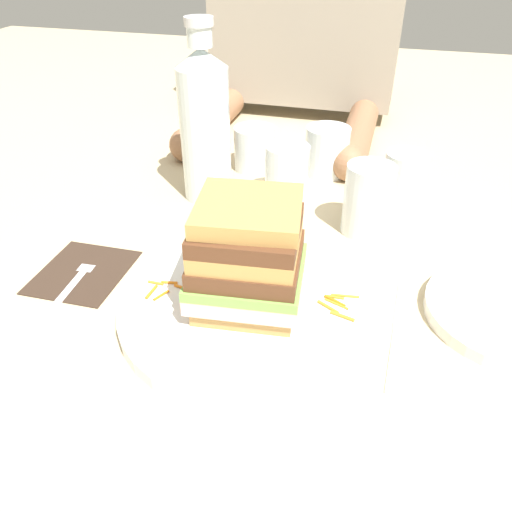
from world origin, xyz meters
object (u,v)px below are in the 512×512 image
water_bottle (205,124)px  empty_tumbler_0 (254,149)px  napkin_dark (83,272)px  side_plate (510,313)px  main_plate (249,304)px  empty_tumbler_1 (404,177)px  empty_tumbler_2 (327,151)px  empty_tumbler_3 (287,173)px  sandwich (249,255)px  diner_across (304,1)px  knife (400,331)px  juice_glass (367,203)px  fork (74,280)px

water_bottle → empty_tumbler_0: water_bottle is taller
napkin_dark → side_plate: size_ratio=0.65×
main_plate → empty_tumbler_1: bearing=64.2°
empty_tumbler_2 → empty_tumbler_3: bearing=-111.4°
sandwich → diner_across: 0.73m
knife → empty_tumbler_1: bearing=92.3°
juice_glass → water_bottle: bearing=170.3°
main_plate → empty_tumbler_2: size_ratio=3.56×
knife → empty_tumbler_2: (-0.15, 0.40, 0.04)m
empty_tumbler_3 → juice_glass: bearing=-26.5°
sandwich → empty_tumbler_2: size_ratio=1.60×
knife → sandwich: bearing=-177.3°
sandwich → water_bottle: (-0.15, 0.26, 0.04)m
fork → water_bottle: water_bottle is taller
knife → empty_tumbler_3: empty_tumbler_3 is taller
napkin_dark → empty_tumbler_0: (0.13, 0.37, 0.04)m
main_plate → juice_glass: size_ratio=2.91×
knife → side_plate: side_plate is taller
knife → diner_across: (-0.26, 0.69, 0.24)m
empty_tumbler_2 → empty_tumbler_3: (-0.05, -0.12, 0.00)m
juice_glass → side_plate: 0.24m
knife → side_plate: bearing=25.8°
water_bottle → diner_across: bearing=81.9°
knife → diner_across: diner_across is taller
main_plate → diner_across: size_ratio=0.55×
empty_tumbler_2 → napkin_dark: bearing=-123.1°
napkin_dark → knife: bearing=-0.6°
empty_tumbler_2 → empty_tumbler_3: 0.13m
knife → juice_glass: size_ratio=1.95×
water_bottle → side_plate: (0.44, -0.20, -0.11)m
empty_tumbler_0 → fork: bearing=-107.4°
sandwich → side_plate: bearing=12.7°
empty_tumbler_1 → empty_tumbler_2: size_ratio=0.97×
empty_tumbler_2 → empty_tumbler_3: empty_tumbler_3 is taller
side_plate → water_bottle: bearing=155.9°
empty_tumbler_1 → empty_tumbler_0: bearing=168.1°
empty_tumbler_0 → empty_tumbler_3: empty_tumbler_3 is taller
sandwich → empty_tumbler_3: bearing=94.2°
side_plate → diner_across: size_ratio=0.35×
napkin_dark → empty_tumbler_3: bearing=52.5°
sandwich → empty_tumbler_2: 0.41m
main_plate → empty_tumbler_3: bearing=94.2°
sandwich → knife: 0.19m
sandwich → napkin_dark: sandwich is taller
empty_tumbler_2 → empty_tumbler_0: bearing=-172.7°
water_bottle → empty_tumbler_1: size_ratio=3.34×
knife → napkin_dark: bearing=179.4°
diner_across → empty_tumbler_1: bearing=-56.5°
sandwich → diner_across: diner_across is taller
empty_tumbler_2 → knife: bearing=-69.5°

